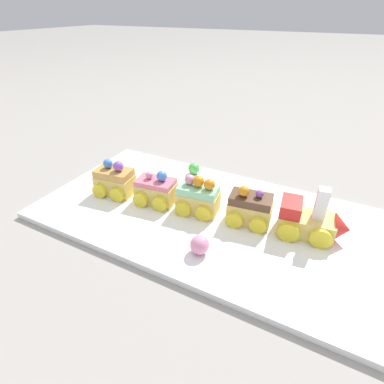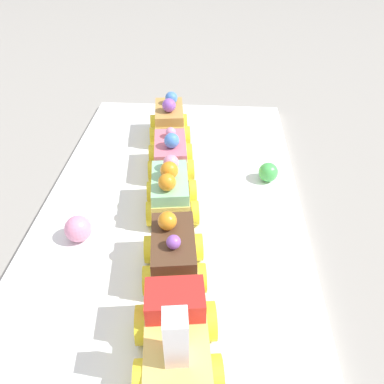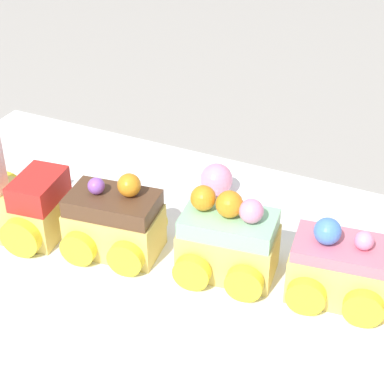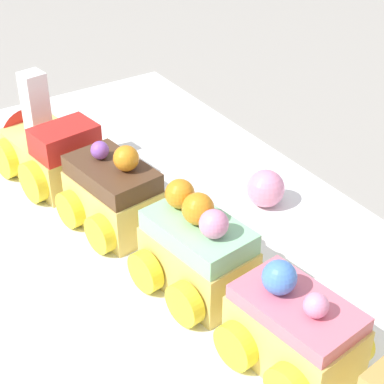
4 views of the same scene
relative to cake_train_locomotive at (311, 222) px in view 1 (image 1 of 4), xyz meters
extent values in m
plane|color=gray|center=(-0.18, -0.03, -0.04)|extent=(10.00, 10.00, 0.00)
cube|color=white|center=(-0.18, -0.03, -0.03)|extent=(0.66, 0.34, 0.01)
cube|color=#EACC66|center=(-0.01, 0.00, -0.01)|extent=(0.10, 0.07, 0.04)
cube|color=red|center=(-0.04, 0.00, 0.02)|extent=(0.04, 0.06, 0.02)
cone|color=red|center=(0.05, 0.01, 0.00)|extent=(0.03, 0.05, 0.05)
cube|color=white|center=(0.01, 0.00, 0.02)|extent=(0.02, 0.02, 0.02)
cube|color=white|center=(0.01, 0.00, 0.04)|extent=(0.02, 0.02, 0.02)
cube|color=white|center=(0.01, 0.00, 0.06)|extent=(0.02, 0.02, 0.02)
cylinder|color=yellow|center=(0.02, -0.03, -0.01)|extent=(0.04, 0.01, 0.04)
cylinder|color=yellow|center=(0.01, 0.03, -0.01)|extent=(0.04, 0.01, 0.04)
cylinder|color=yellow|center=(-0.03, -0.04, -0.01)|extent=(0.04, 0.01, 0.04)
cylinder|color=yellow|center=(-0.04, 0.03, -0.01)|extent=(0.04, 0.01, 0.04)
cube|color=#EACC66|center=(-0.10, -0.01, -0.01)|extent=(0.08, 0.06, 0.04)
cube|color=brown|center=(-0.10, -0.01, 0.02)|extent=(0.08, 0.05, 0.02)
sphere|color=orange|center=(-0.12, -0.02, 0.04)|extent=(0.02, 0.02, 0.02)
sphere|color=#9956C6|center=(-0.09, -0.01, 0.04)|extent=(0.02, 0.02, 0.01)
cylinder|color=yellow|center=(-0.08, -0.04, -0.01)|extent=(0.03, 0.01, 0.03)
cylinder|color=yellow|center=(-0.09, 0.02, -0.01)|extent=(0.03, 0.01, 0.03)
cylinder|color=yellow|center=(-0.12, -0.04, -0.01)|extent=(0.03, 0.01, 0.03)
cylinder|color=yellow|center=(-0.13, 0.01, -0.01)|extent=(0.03, 0.01, 0.03)
cube|color=#EACC66|center=(-0.20, -0.03, -0.01)|extent=(0.08, 0.06, 0.04)
cube|color=#93DBA3|center=(-0.20, -0.03, 0.02)|extent=(0.08, 0.05, 0.02)
sphere|color=pink|center=(-0.22, -0.03, 0.04)|extent=(0.02, 0.02, 0.02)
sphere|color=orange|center=(-0.20, -0.03, 0.04)|extent=(0.02, 0.02, 0.02)
sphere|color=orange|center=(-0.18, -0.03, 0.04)|extent=(0.02, 0.02, 0.02)
cylinder|color=yellow|center=(-0.18, -0.05, -0.01)|extent=(0.03, 0.01, 0.03)
cylinder|color=yellow|center=(-0.18, 0.00, -0.01)|extent=(0.03, 0.01, 0.03)
cylinder|color=yellow|center=(-0.22, -0.06, -0.01)|extent=(0.03, 0.01, 0.03)
cylinder|color=yellow|center=(-0.23, 0.00, -0.01)|extent=(0.03, 0.01, 0.03)
cube|color=#EACC66|center=(-0.29, -0.04, -0.01)|extent=(0.08, 0.06, 0.04)
cube|color=#E57084|center=(-0.29, -0.04, 0.02)|extent=(0.08, 0.05, 0.01)
sphere|color=pink|center=(-0.30, -0.04, 0.03)|extent=(0.02, 0.02, 0.01)
sphere|color=#4C84E0|center=(-0.28, -0.03, 0.03)|extent=(0.02, 0.02, 0.02)
cylinder|color=yellow|center=(-0.27, -0.06, -0.01)|extent=(0.03, 0.01, 0.03)
cylinder|color=yellow|center=(-0.27, -0.01, -0.01)|extent=(0.03, 0.01, 0.03)
cylinder|color=yellow|center=(-0.31, -0.07, -0.01)|extent=(0.03, 0.01, 0.03)
cylinder|color=yellow|center=(-0.32, -0.01, -0.01)|extent=(0.03, 0.01, 0.03)
cube|color=#EACC66|center=(-0.39, -0.05, -0.01)|extent=(0.08, 0.06, 0.04)
cube|color=#CC9347|center=(-0.39, -0.05, 0.02)|extent=(0.08, 0.05, 0.01)
sphere|color=#4C84E0|center=(-0.40, -0.05, 0.04)|extent=(0.02, 0.02, 0.02)
sphere|color=#9956C6|center=(-0.37, -0.05, 0.04)|extent=(0.02, 0.02, 0.02)
cylinder|color=yellow|center=(-0.36, -0.07, -0.01)|extent=(0.03, 0.01, 0.03)
cylinder|color=yellow|center=(-0.37, -0.02, -0.01)|extent=(0.03, 0.01, 0.03)
cylinder|color=yellow|center=(-0.40, -0.08, -0.01)|extent=(0.03, 0.01, 0.03)
cylinder|color=yellow|center=(-0.41, -0.03, -0.01)|extent=(0.03, 0.01, 0.03)
sphere|color=#4CBC56|center=(-0.28, 0.10, -0.01)|extent=(0.03, 0.03, 0.03)
sphere|color=pink|center=(-0.15, -0.13, -0.01)|extent=(0.03, 0.03, 0.03)
camera|label=1|loc=(0.01, -0.45, 0.31)|focal=28.00mm
camera|label=2|loc=(0.15, 0.02, 0.30)|focal=35.00mm
camera|label=3|loc=(-0.35, 0.36, 0.32)|focal=60.00mm
camera|label=4|loc=(-0.49, 0.16, 0.28)|focal=60.00mm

